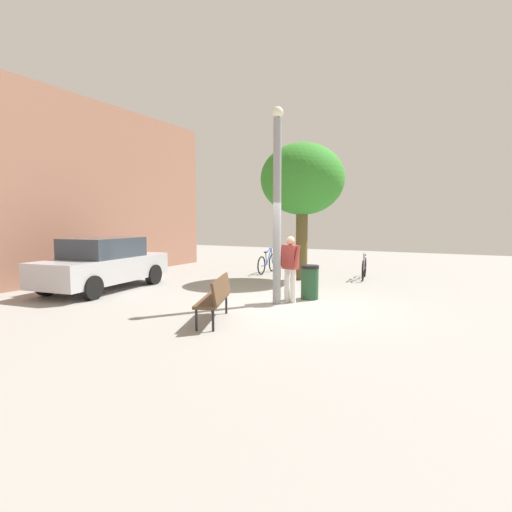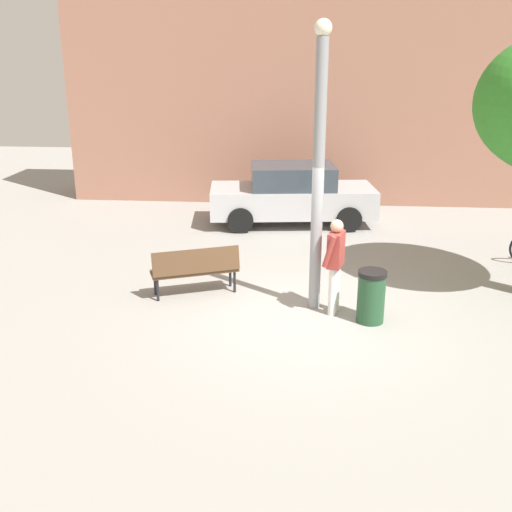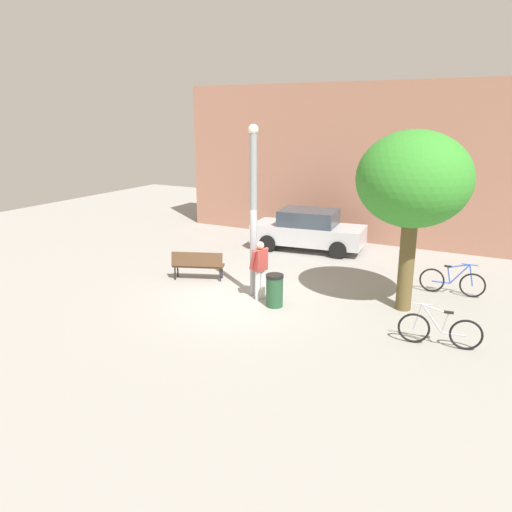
{
  "view_description": "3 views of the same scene",
  "coord_description": "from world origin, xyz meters",
  "px_view_note": "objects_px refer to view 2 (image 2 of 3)",
  "views": [
    {
      "loc": [
        -8.91,
        -3.69,
        2.1
      ],
      "look_at": [
        -1.15,
        0.36,
        1.29
      ],
      "focal_mm": 28.13,
      "sensor_mm": 36.0,
      "label": 1
    },
    {
      "loc": [
        -0.14,
        -9.54,
        4.33
      ],
      "look_at": [
        -0.93,
        -0.05,
        1.08
      ],
      "focal_mm": 42.54,
      "sensor_mm": 36.0,
      "label": 2
    },
    {
      "loc": [
        6.55,
        -11.59,
        5.0
      ],
      "look_at": [
        0.02,
        0.64,
        1.1
      ],
      "focal_mm": 35.14,
      "sensor_mm": 36.0,
      "label": 3
    }
  ],
  "objects_px": {
    "lamppost": "(319,165)",
    "person_by_lamppost": "(335,260)",
    "park_bench": "(195,267)",
    "trash_bin": "(371,296)",
    "parked_car_silver": "(292,194)"
  },
  "relations": [
    {
      "from": "park_bench",
      "to": "lamppost",
      "type": "bearing_deg",
      "value": -9.43
    },
    {
      "from": "person_by_lamppost",
      "to": "park_bench",
      "type": "relative_size",
      "value": 1.01
    },
    {
      "from": "person_by_lamppost",
      "to": "lamppost",
      "type": "bearing_deg",
      "value": 145.82
    },
    {
      "from": "person_by_lamppost",
      "to": "trash_bin",
      "type": "bearing_deg",
      "value": -27.03
    },
    {
      "from": "person_by_lamppost",
      "to": "parked_car_silver",
      "type": "distance_m",
      "value": 5.72
    },
    {
      "from": "person_by_lamppost",
      "to": "trash_bin",
      "type": "xyz_separation_m",
      "value": [
        0.6,
        -0.31,
        -0.51
      ]
    },
    {
      "from": "park_bench",
      "to": "person_by_lamppost",
      "type": "bearing_deg",
      "value": -13.12
    },
    {
      "from": "lamppost",
      "to": "park_bench",
      "type": "xyz_separation_m",
      "value": [
        -2.18,
        0.36,
        -1.98
      ]
    },
    {
      "from": "lamppost",
      "to": "parked_car_silver",
      "type": "xyz_separation_m",
      "value": [
        -0.55,
        5.42,
        -1.75
      ]
    },
    {
      "from": "person_by_lamppost",
      "to": "trash_bin",
      "type": "distance_m",
      "value": 0.85
    },
    {
      "from": "person_by_lamppost",
      "to": "park_bench",
      "type": "bearing_deg",
      "value": 166.88
    },
    {
      "from": "lamppost",
      "to": "person_by_lamppost",
      "type": "height_order",
      "value": "lamppost"
    },
    {
      "from": "trash_bin",
      "to": "person_by_lamppost",
      "type": "bearing_deg",
      "value": 152.97
    },
    {
      "from": "lamppost",
      "to": "park_bench",
      "type": "bearing_deg",
      "value": 170.57
    },
    {
      "from": "lamppost",
      "to": "person_by_lamppost",
      "type": "bearing_deg",
      "value": -34.18
    }
  ]
}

